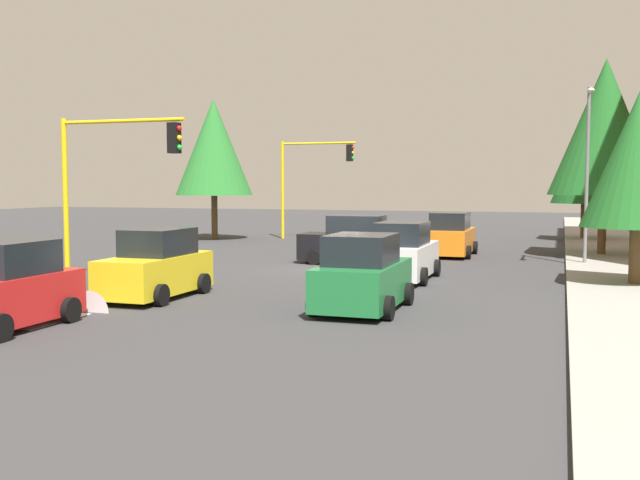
{
  "coord_description": "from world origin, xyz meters",
  "views": [
    {
      "loc": [
        26.55,
        8.32,
        3.26
      ],
      "look_at": [
        1.27,
        -0.08,
        1.2
      ],
      "focal_mm": 41.01,
      "sensor_mm": 36.0,
      "label": 1
    }
  ],
  "objects_px": {
    "traffic_signal_far_right": "(311,170)",
    "car_green": "(363,276)",
    "car_red": "(4,289)",
    "car_white": "(403,254)",
    "tree_opposite_side": "(214,147)",
    "tree_roadside_far": "(585,162)",
    "tree_roadside_mid": "(605,127)",
    "tree_roadside_near": "(638,159)",
    "car_yellow": "(156,267)",
    "street_lamp_curbside": "(588,155)",
    "traffic_signal_near_right": "(112,165)",
    "car_black": "(353,242)",
    "car_orange": "(450,236)"
  },
  "relations": [
    {
      "from": "traffic_signal_far_right",
      "to": "car_green",
      "type": "xyz_separation_m",
      "value": [
        22.57,
        9.2,
        -3.17
      ]
    },
    {
      "from": "traffic_signal_far_right",
      "to": "car_red",
      "type": "relative_size",
      "value": 1.58
    },
    {
      "from": "car_white",
      "to": "car_red",
      "type": "xyz_separation_m",
      "value": [
        11.05,
        -6.77,
        -0.0
      ]
    },
    {
      "from": "tree_opposite_side",
      "to": "tree_roadside_far",
      "type": "distance_m",
      "value": 21.38
    },
    {
      "from": "car_red",
      "to": "tree_opposite_side",
      "type": "bearing_deg",
      "value": -163.62
    },
    {
      "from": "tree_roadside_mid",
      "to": "car_green",
      "type": "relative_size",
      "value": 2.28
    },
    {
      "from": "tree_roadside_near",
      "to": "car_red",
      "type": "xyz_separation_m",
      "value": [
        11.39,
        -14.03,
        -3.11
      ]
    },
    {
      "from": "tree_roadside_far",
      "to": "car_yellow",
      "type": "xyz_separation_m",
      "value": [
        26.37,
        -12.15,
        -3.58
      ]
    },
    {
      "from": "street_lamp_curbside",
      "to": "car_green",
      "type": "xyz_separation_m",
      "value": [
        12.18,
        -5.71,
        -3.45
      ]
    },
    {
      "from": "tree_roadside_far",
      "to": "tree_roadside_mid",
      "type": "height_order",
      "value": "tree_roadside_mid"
    },
    {
      "from": "tree_opposite_side",
      "to": "tree_roadside_near",
      "type": "xyz_separation_m",
      "value": [
        14.0,
        21.5,
        -1.37
      ]
    },
    {
      "from": "car_yellow",
      "to": "car_red",
      "type": "relative_size",
      "value": 1.07
    },
    {
      "from": "traffic_signal_near_right",
      "to": "street_lamp_curbside",
      "type": "distance_m",
      "value": 17.7
    },
    {
      "from": "car_yellow",
      "to": "car_green",
      "type": "bearing_deg",
      "value": 88.19
    },
    {
      "from": "car_white",
      "to": "car_green",
      "type": "bearing_deg",
      "value": 2.4
    },
    {
      "from": "tree_opposite_side",
      "to": "tree_roadside_mid",
      "type": "height_order",
      "value": "tree_roadside_mid"
    },
    {
      "from": "car_red",
      "to": "car_green",
      "type": "height_order",
      "value": "same"
    },
    {
      "from": "traffic_signal_far_right",
      "to": "car_black",
      "type": "height_order",
      "value": "traffic_signal_far_right"
    },
    {
      "from": "traffic_signal_near_right",
      "to": "car_yellow",
      "type": "height_order",
      "value": "traffic_signal_near_right"
    },
    {
      "from": "traffic_signal_far_right",
      "to": "car_orange",
      "type": "distance_m",
      "value": 12.38
    },
    {
      "from": "tree_roadside_mid",
      "to": "car_yellow",
      "type": "bearing_deg",
      "value": -37.69
    },
    {
      "from": "car_red",
      "to": "car_orange",
      "type": "distance_m",
      "value": 21.06
    },
    {
      "from": "car_red",
      "to": "tree_roadside_near",
      "type": "bearing_deg",
      "value": 129.07
    },
    {
      "from": "street_lamp_curbside",
      "to": "tree_roadside_near",
      "type": "xyz_separation_m",
      "value": [
        5.61,
        1.3,
        -0.34
      ]
    },
    {
      "from": "car_black",
      "to": "car_green",
      "type": "bearing_deg",
      "value": 17.1
    },
    {
      "from": "car_orange",
      "to": "car_black",
      "type": "bearing_deg",
      "value": -36.8
    },
    {
      "from": "tree_roadside_far",
      "to": "car_black",
      "type": "bearing_deg",
      "value": -30.05
    },
    {
      "from": "car_orange",
      "to": "tree_opposite_side",
      "type": "bearing_deg",
      "value": -110.93
    },
    {
      "from": "tree_opposite_side",
      "to": "tree_roadside_far",
      "type": "height_order",
      "value": "tree_opposite_side"
    },
    {
      "from": "car_white",
      "to": "car_yellow",
      "type": "bearing_deg",
      "value": -44.32
    },
    {
      "from": "tree_opposite_side",
      "to": "tree_roadside_mid",
      "type": "distance_m",
      "value": 21.38
    },
    {
      "from": "street_lamp_curbside",
      "to": "tree_roadside_far",
      "type": "height_order",
      "value": "street_lamp_curbside"
    },
    {
      "from": "traffic_signal_near_right",
      "to": "car_orange",
      "type": "height_order",
      "value": "traffic_signal_near_right"
    },
    {
      "from": "street_lamp_curbside",
      "to": "car_yellow",
      "type": "relative_size",
      "value": 1.79
    },
    {
      "from": "tree_roadside_far",
      "to": "tree_roadside_near",
      "type": "xyz_separation_m",
      "value": [
        20.0,
        1.0,
        -0.47
      ]
    },
    {
      "from": "traffic_signal_near_right",
      "to": "tree_roadside_mid",
      "type": "relative_size",
      "value": 0.62
    },
    {
      "from": "tree_roadside_far",
      "to": "car_white",
      "type": "bearing_deg",
      "value": -17.12
    },
    {
      "from": "car_red",
      "to": "car_orange",
      "type": "bearing_deg",
      "value": 160.32
    },
    {
      "from": "street_lamp_curbside",
      "to": "tree_roadside_far",
      "type": "xyz_separation_m",
      "value": [
        -14.39,
        0.3,
        0.12
      ]
    },
    {
      "from": "car_black",
      "to": "car_green",
      "type": "distance_m",
      "value": 11.06
    },
    {
      "from": "traffic_signal_near_right",
      "to": "traffic_signal_far_right",
      "type": "bearing_deg",
      "value": -179.85
    },
    {
      "from": "car_green",
      "to": "car_yellow",
      "type": "bearing_deg",
      "value": -91.81
    },
    {
      "from": "traffic_signal_far_right",
      "to": "street_lamp_curbside",
      "type": "distance_m",
      "value": 18.17
    },
    {
      "from": "tree_roadside_near",
      "to": "car_red",
      "type": "bearing_deg",
      "value": -50.93
    },
    {
      "from": "traffic_signal_near_right",
      "to": "car_orange",
      "type": "distance_m",
      "value": 15.75
    },
    {
      "from": "car_white",
      "to": "car_orange",
      "type": "bearing_deg",
      "value": 177.87
    },
    {
      "from": "tree_roadside_near",
      "to": "traffic_signal_near_right",
      "type": "bearing_deg",
      "value": -76.1
    },
    {
      "from": "car_white",
      "to": "traffic_signal_far_right",
      "type": "bearing_deg",
      "value": -151.32
    },
    {
      "from": "traffic_signal_far_right",
      "to": "car_black",
      "type": "relative_size",
      "value": 1.38
    },
    {
      "from": "car_black",
      "to": "street_lamp_curbside",
      "type": "bearing_deg",
      "value": 100.19
    }
  ]
}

